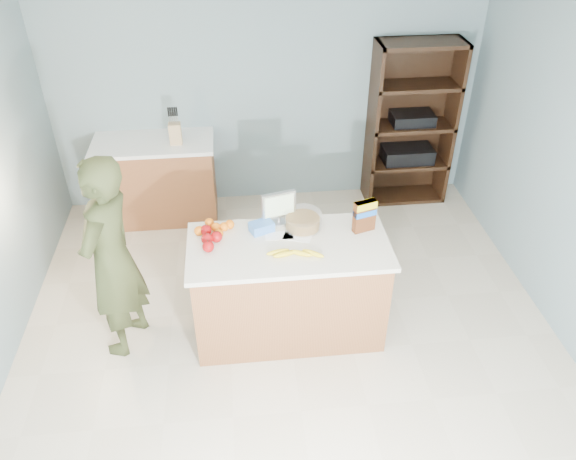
{
  "coord_description": "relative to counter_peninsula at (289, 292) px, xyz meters",
  "views": [
    {
      "loc": [
        -0.37,
        -3.12,
        3.48
      ],
      "look_at": [
        0.0,
        0.35,
        1.0
      ],
      "focal_mm": 35.0,
      "sensor_mm": 36.0,
      "label": 1
    }
  ],
  "objects": [
    {
      "name": "salad_bowl",
      "position": [
        0.14,
        0.22,
        0.54
      ],
      "size": [
        0.3,
        0.3,
        0.13
      ],
      "color": "#267219",
      "rests_on": "counter_peninsula"
    },
    {
      "name": "knife_block",
      "position": [
        -0.95,
        1.83,
        0.6
      ],
      "size": [
        0.12,
        0.1,
        0.31
      ],
      "color": "tan",
      "rests_on": "back_cabinet"
    },
    {
      "name": "envelopes",
      "position": [
        0.01,
        0.1,
        0.49
      ],
      "size": [
        0.37,
        0.18,
        0.0
      ],
      "color": "white",
      "rests_on": "counter_peninsula"
    },
    {
      "name": "walls",
      "position": [
        0.0,
        -0.3,
        1.24
      ],
      "size": [
        4.52,
        5.02,
        2.51
      ],
      "color": "gray",
      "rests_on": "ground"
    },
    {
      "name": "bananas",
      "position": [
        0.02,
        -0.14,
        0.5
      ],
      "size": [
        0.44,
        0.15,
        0.04
      ],
      "color": "yellow",
      "rests_on": "counter_peninsula"
    },
    {
      "name": "person",
      "position": [
        -1.34,
        0.01,
        0.44
      ],
      "size": [
        0.59,
        0.73,
        1.71
      ],
      "primitive_type": "imported",
      "rotation": [
        0.0,
        0.0,
        -1.91
      ],
      "color": "#343A1D",
      "rests_on": "ground"
    },
    {
      "name": "cereal_box",
      "position": [
        0.61,
        0.13,
        0.64
      ],
      "size": [
        0.19,
        0.12,
        0.27
      ],
      "color": "#592B14",
      "rests_on": "counter_peninsula"
    },
    {
      "name": "shelving_unit",
      "position": [
        1.55,
        2.05,
        0.45
      ],
      "size": [
        0.9,
        0.4,
        1.8
      ],
      "color": "black",
      "rests_on": "ground"
    },
    {
      "name": "oranges",
      "position": [
        -0.57,
        0.23,
        0.52
      ],
      "size": [
        0.32,
        0.23,
        0.07
      ],
      "color": "orange",
      "rests_on": "counter_peninsula"
    },
    {
      "name": "blue_carton",
      "position": [
        -0.19,
        0.2,
        0.52
      ],
      "size": [
        0.21,
        0.18,
        0.08
      ],
      "primitive_type": "cube",
      "rotation": [
        0.0,
        0.0,
        0.37
      ],
      "color": "blue",
      "rests_on": "counter_peninsula"
    },
    {
      "name": "back_cabinet",
      "position": [
        -1.2,
        1.9,
        0.04
      ],
      "size": [
        1.24,
        0.62,
        0.9
      ],
      "color": "brown",
      "rests_on": "ground"
    },
    {
      "name": "floor",
      "position": [
        0.0,
        -0.3,
        -0.42
      ],
      "size": [
        4.5,
        5.0,
        0.02
      ],
      "primitive_type": "cube",
      "color": "beige",
      "rests_on": "ground"
    },
    {
      "name": "apples",
      "position": [
        -0.6,
        0.09,
        0.53
      ],
      "size": [
        0.17,
        0.3,
        0.09
      ],
      "color": "#950A0C",
      "rests_on": "counter_peninsula"
    },
    {
      "name": "counter_peninsula",
      "position": [
        0.0,
        0.0,
        0.0
      ],
      "size": [
        1.56,
        0.76,
        0.9
      ],
      "color": "brown",
      "rests_on": "ground"
    },
    {
      "name": "tv",
      "position": [
        -0.05,
        0.3,
        0.64
      ],
      "size": [
        0.28,
        0.12,
        0.28
      ],
      "color": "silver",
      "rests_on": "counter_peninsula"
    }
  ]
}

